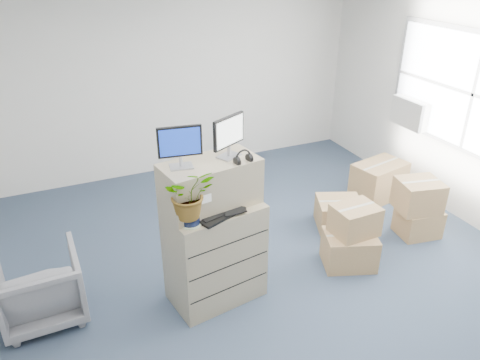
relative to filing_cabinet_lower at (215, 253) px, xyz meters
name	(u,v)px	position (x,y,z in m)	size (l,w,h in m)	color
ground	(277,291)	(0.63, -0.21, -0.54)	(7.00, 7.00, 0.00)	#273646
wall_back	(175,84)	(0.63, 3.30, 0.86)	(6.00, 0.02, 2.80)	silver
window	(475,94)	(3.58, 0.29, 1.16)	(0.07, 2.72, 1.52)	gray
ac_unit	(412,113)	(3.50, 1.19, 0.66)	(0.24, 0.60, 0.40)	beige
filing_cabinet_lower	(215,253)	(0.00, 0.00, 0.00)	(0.93, 0.57, 1.08)	#9B8B6B
filing_cabinet_upper	(210,184)	(-0.01, 0.05, 0.77)	(0.93, 0.46, 0.46)	#9B8B6B
monitor_left	(180,145)	(-0.29, 0.04, 1.23)	(0.40, 0.18, 0.40)	#99999E
monitor_right	(229,134)	(0.20, 0.08, 1.23)	(0.38, 0.24, 0.41)	#99999E
headphones	(243,158)	(0.27, -0.08, 1.05)	(0.17, 0.17, 0.02)	black
keyboard	(221,214)	(0.00, -0.17, 0.55)	(0.49, 0.20, 0.03)	black
mouse	(248,200)	(0.35, -0.03, 0.56)	(0.09, 0.06, 0.03)	silver
water_bottle	(213,192)	(0.03, 0.09, 0.66)	(0.07, 0.07, 0.24)	gray
phone_dock	(208,202)	(-0.04, 0.04, 0.59)	(0.07, 0.06, 0.14)	silver
external_drive	(238,190)	(0.33, 0.17, 0.57)	(0.21, 0.16, 0.06)	black
tissue_box	(237,185)	(0.32, 0.16, 0.65)	(0.22, 0.11, 0.08)	#4381E4
potted_plant	(189,199)	(-0.30, -0.20, 0.81)	(0.48, 0.52, 0.47)	#A1B592
office_chair	(40,284)	(-1.68, 0.41, -0.15)	(0.76, 0.71, 0.78)	slate
cardboard_boxes	(375,206)	(2.40, 0.43, -0.24)	(2.13, 1.81, 0.76)	#977449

